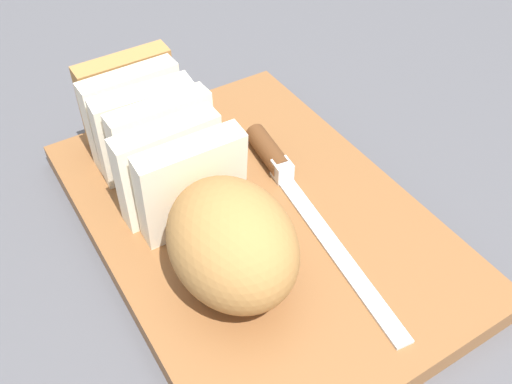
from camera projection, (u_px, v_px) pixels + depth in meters
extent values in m
plane|color=#4C4C51|center=(256.00, 231.00, 0.59)|extent=(3.00, 3.00, 0.00)
cube|color=brown|center=(256.00, 222.00, 0.58)|extent=(0.44, 0.32, 0.03)
ellipsoid|color=#A8753D|center=(232.00, 243.00, 0.47)|extent=(0.13, 0.11, 0.10)
cube|color=#F2E8CC|center=(192.00, 186.00, 0.52)|extent=(0.04, 0.10, 0.10)
cube|color=#F2E8CC|center=(170.00, 169.00, 0.54)|extent=(0.03, 0.10, 0.10)
cube|color=#F2E8CC|center=(164.00, 147.00, 0.56)|extent=(0.03, 0.10, 0.10)
cube|color=#F2E8CC|center=(147.00, 131.00, 0.58)|extent=(0.03, 0.10, 0.10)
cube|color=#F2E8CC|center=(135.00, 115.00, 0.60)|extent=(0.03, 0.10, 0.10)
cube|color=#A8753D|center=(128.00, 98.00, 0.62)|extent=(0.03, 0.10, 0.10)
cube|color=silver|center=(335.00, 250.00, 0.53)|extent=(0.22, 0.04, 0.00)
cylinder|color=#593319|center=(268.00, 150.00, 0.62)|extent=(0.07, 0.03, 0.02)
cube|color=silver|center=(282.00, 170.00, 0.60)|extent=(0.02, 0.02, 0.02)
sphere|color=#996633|center=(251.00, 217.00, 0.56)|extent=(0.01, 0.01, 0.01)
sphere|color=#996633|center=(241.00, 158.00, 0.63)|extent=(0.00, 0.00, 0.00)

